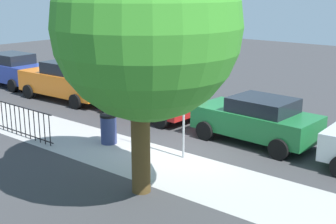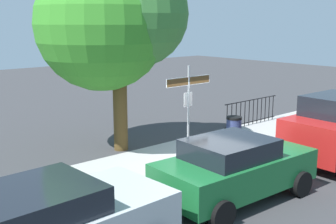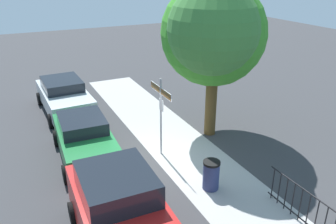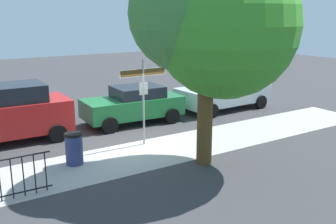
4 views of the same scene
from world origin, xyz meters
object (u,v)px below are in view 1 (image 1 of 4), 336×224
(trash_bin, at_px, (109,129))
(car_red, at_px, (151,91))
(shade_tree, at_px, (145,19))
(car_green, at_px, (257,119))
(car_orange, at_px, (66,81))
(street_sign, at_px, (184,91))
(car_blue, at_px, (10,69))

(trash_bin, bearing_deg, car_red, -71.53)
(shade_tree, distance_m, car_green, 6.25)
(car_orange, bearing_deg, shade_tree, 149.57)
(car_green, height_order, car_red, car_red)
(car_red, bearing_deg, street_sign, 144.70)
(street_sign, height_order, shade_tree, shade_tree)
(shade_tree, xyz_separation_m, car_red, (4.67, -5.40, -3.25))
(shade_tree, bearing_deg, car_green, -91.50)
(shade_tree, xyz_separation_m, car_orange, (9.46, -5.06, -3.37))
(shade_tree, height_order, car_green, shade_tree)
(car_green, bearing_deg, car_blue, 2.40)
(car_orange, bearing_deg, car_blue, -4.48)
(car_red, xyz_separation_m, car_orange, (4.79, 0.33, -0.12))
(car_red, distance_m, car_orange, 4.81)
(car_red, xyz_separation_m, car_blue, (9.60, 0.15, -0.15))
(car_blue, bearing_deg, trash_bin, 162.19)
(street_sign, height_order, car_orange, street_sign)
(car_green, distance_m, car_orange, 9.60)
(car_red, bearing_deg, car_green, 178.96)
(shade_tree, relative_size, trash_bin, 6.36)
(car_red, distance_m, trash_bin, 3.55)
(shade_tree, xyz_separation_m, car_green, (-0.14, -5.20, -3.47))
(car_blue, height_order, trash_bin, car_blue)
(street_sign, height_order, car_green, street_sign)
(street_sign, bearing_deg, car_blue, -11.33)
(car_orange, relative_size, car_blue, 1.09)
(car_orange, distance_m, car_blue, 4.81)
(shade_tree, relative_size, car_orange, 1.31)
(car_orange, bearing_deg, street_sign, 161.52)
(shade_tree, xyz_separation_m, car_blue, (14.26, -5.25, -3.40))
(shade_tree, distance_m, car_blue, 15.57)
(trash_bin, bearing_deg, street_sign, -169.53)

